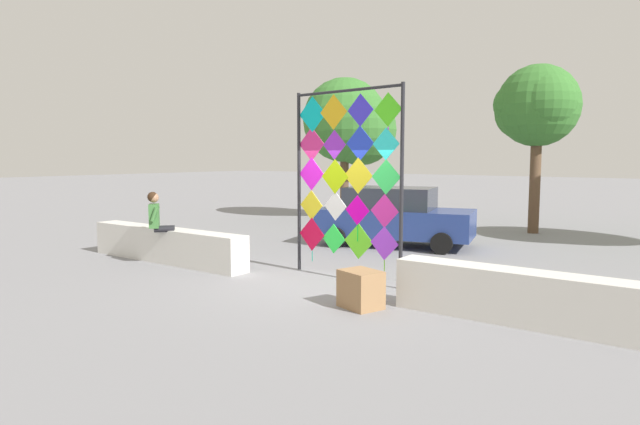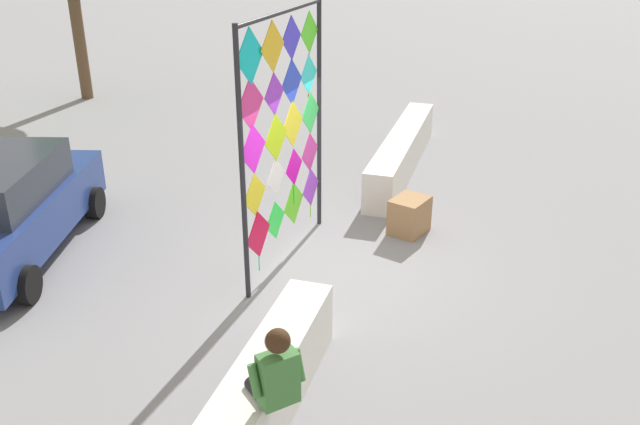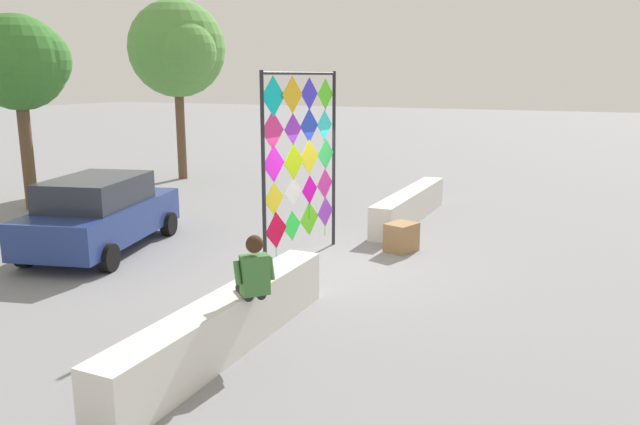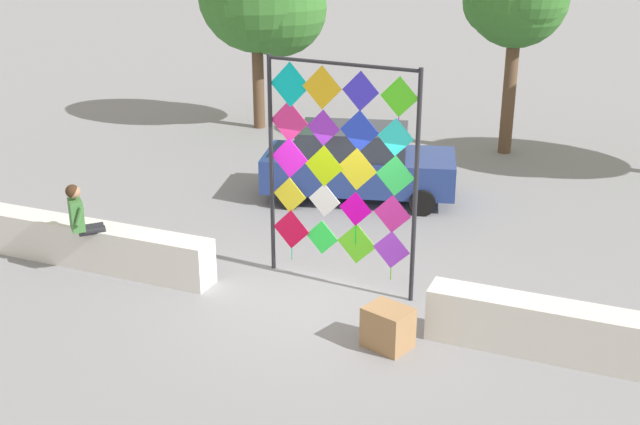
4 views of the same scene
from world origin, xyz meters
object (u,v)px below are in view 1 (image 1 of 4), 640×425
(cardboard_box_large, at_px, (361,289))
(tree_broadleaf, at_px, (347,125))
(tree_far_right, at_px, (535,107))
(seated_vendor, at_px, (160,221))
(parked_car, at_px, (394,216))
(kite_display_rack, at_px, (346,172))

(cardboard_box_large, distance_m, tree_broadleaf, 13.11)
(tree_broadleaf, distance_m, tree_far_right, 6.91)
(seated_vendor, height_order, tree_far_right, tree_far_right)
(seated_vendor, bearing_deg, cardboard_box_large, -3.71)
(cardboard_box_large, bearing_deg, seated_vendor, 176.29)
(seated_vendor, relative_size, tree_far_right, 0.31)
(seated_vendor, relative_size, cardboard_box_large, 2.60)
(tree_broadleaf, bearing_deg, seated_vendor, -79.84)
(seated_vendor, height_order, parked_car, seated_vendor)
(kite_display_rack, height_order, tree_far_right, tree_far_right)
(kite_display_rack, distance_m, tree_broadleaf, 10.67)
(cardboard_box_large, relative_size, tree_far_right, 0.12)
(tree_broadleaf, bearing_deg, cardboard_box_large, -55.40)
(tree_broadleaf, relative_size, tree_far_right, 1.03)
(kite_display_rack, relative_size, tree_far_right, 0.71)
(parked_car, distance_m, tree_broadleaf, 7.20)
(seated_vendor, height_order, tree_broadleaf, tree_broadleaf)
(seated_vendor, distance_m, cardboard_box_large, 5.45)
(parked_car, height_order, cardboard_box_large, parked_car)
(parked_car, relative_size, tree_broadleaf, 0.81)
(kite_display_rack, relative_size, seated_vendor, 2.27)
(seated_vendor, distance_m, tree_broadleaf, 10.59)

